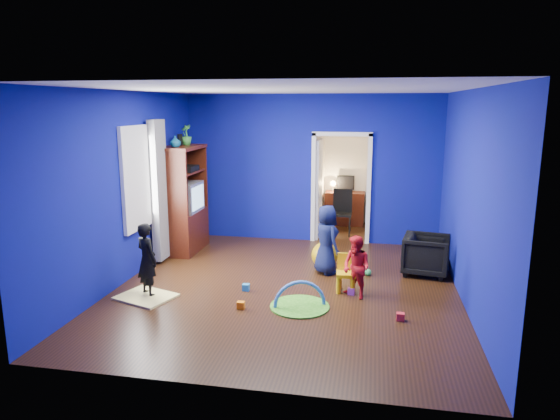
% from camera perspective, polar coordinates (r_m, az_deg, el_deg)
% --- Properties ---
extents(floor, '(5.00, 5.50, 0.01)m').
position_cam_1_polar(floor, '(7.56, 0.75, -8.90)').
color(floor, black).
rests_on(floor, ground).
extents(ceiling, '(5.00, 5.50, 0.01)m').
position_cam_1_polar(ceiling, '(7.07, 0.81, 13.65)').
color(ceiling, white).
rests_on(ceiling, wall_back).
extents(wall_back, '(5.00, 0.02, 2.90)m').
position_cam_1_polar(wall_back, '(9.86, 3.53, 4.70)').
color(wall_back, navy).
rests_on(wall_back, floor).
extents(wall_front, '(5.00, 0.02, 2.90)m').
position_cam_1_polar(wall_front, '(4.55, -5.20, -3.90)').
color(wall_front, navy).
rests_on(wall_front, floor).
extents(wall_left, '(0.02, 5.50, 2.90)m').
position_cam_1_polar(wall_left, '(7.98, -17.21, 2.48)').
color(wall_left, navy).
rests_on(wall_left, floor).
extents(wall_right, '(0.02, 5.50, 2.90)m').
position_cam_1_polar(wall_right, '(7.18, 20.83, 1.23)').
color(wall_right, navy).
rests_on(wall_right, floor).
extents(alcove, '(1.00, 1.75, 2.50)m').
position_cam_1_polar(alcove, '(10.70, 7.31, 4.11)').
color(alcove, silver).
rests_on(alcove, floor).
extents(armchair, '(0.82, 0.80, 0.65)m').
position_cam_1_polar(armchair, '(8.39, 16.36, -4.94)').
color(armchair, black).
rests_on(armchair, floor).
extents(child_black, '(0.47, 0.43, 1.07)m').
position_cam_1_polar(child_black, '(7.36, -14.96, -5.51)').
color(child_black, black).
rests_on(child_black, floor).
extents(child_navy, '(0.61, 0.65, 1.13)m').
position_cam_1_polar(child_navy, '(8.07, 5.33, -3.38)').
color(child_navy, '#10133C').
rests_on(child_navy, floor).
extents(toddler_red, '(0.55, 0.54, 0.89)m').
position_cam_1_polar(toddler_red, '(7.15, 8.72, -6.49)').
color(toddler_red, '#AF1F12').
rests_on(toddler_red, floor).
extents(vase, '(0.23, 0.23, 0.20)m').
position_cam_1_polar(vase, '(8.97, -11.89, 7.66)').
color(vase, '#0C6165').
rests_on(vase, tv_armoire).
extents(potted_plant, '(0.28, 0.28, 0.37)m').
position_cam_1_polar(potted_plant, '(9.45, -10.70, 8.44)').
color(potted_plant, '#338731').
rests_on(potted_plant, tv_armoire).
extents(tv_armoire, '(0.58, 1.14, 1.96)m').
position_cam_1_polar(tv_armoire, '(9.39, -10.92, 1.23)').
color(tv_armoire, '#3A1409').
rests_on(tv_armoire, floor).
extents(crt_tv, '(0.46, 0.70, 0.54)m').
position_cam_1_polar(crt_tv, '(9.36, -10.70, 1.47)').
color(crt_tv, silver).
rests_on(crt_tv, tv_armoire).
extents(yellow_blanket, '(0.91, 0.81, 0.03)m').
position_cam_1_polar(yellow_blanket, '(7.44, -15.08, -9.55)').
color(yellow_blanket, '#F2E07A').
rests_on(yellow_blanket, floor).
extents(hopper_ball, '(0.44, 0.44, 0.44)m').
position_cam_1_polar(hopper_ball, '(8.41, 5.11, -5.17)').
color(hopper_ball, yellow).
rests_on(hopper_ball, floor).
extents(kid_chair, '(0.30, 0.30, 0.50)m').
position_cam_1_polar(kid_chair, '(7.40, 7.56, -7.40)').
color(kid_chair, yellow).
rests_on(kid_chair, floor).
extents(play_mat, '(0.81, 0.81, 0.02)m').
position_cam_1_polar(play_mat, '(6.89, 2.26, -10.95)').
color(play_mat, green).
rests_on(play_mat, floor).
extents(toy_arch, '(0.70, 0.29, 0.73)m').
position_cam_1_polar(toy_arch, '(6.88, 2.26, -10.88)').
color(toy_arch, '#3F8CD8').
rests_on(toy_arch, floor).
extents(window_left, '(0.03, 0.95, 1.55)m').
position_cam_1_polar(window_left, '(8.27, -16.04, 3.56)').
color(window_left, white).
rests_on(window_left, wall_left).
extents(curtain, '(0.14, 0.42, 2.40)m').
position_cam_1_polar(curtain, '(8.75, -13.66, 2.14)').
color(curtain, slate).
rests_on(curtain, floor).
extents(doorway, '(1.16, 0.10, 2.10)m').
position_cam_1_polar(doorway, '(9.86, 6.97, 2.29)').
color(doorway, white).
rests_on(doorway, floor).
extents(study_desk, '(0.88, 0.44, 0.75)m').
position_cam_1_polar(study_desk, '(11.47, 7.39, 0.20)').
color(study_desk, '#3D140A').
rests_on(study_desk, floor).
extents(desk_monitor, '(0.40, 0.05, 0.32)m').
position_cam_1_polar(desk_monitor, '(11.49, 7.50, 3.13)').
color(desk_monitor, black).
rests_on(desk_monitor, study_desk).
extents(desk_lamp, '(0.14, 0.14, 0.14)m').
position_cam_1_polar(desk_lamp, '(11.45, 6.08, 3.03)').
color(desk_lamp, '#FFD88C').
rests_on(desk_lamp, study_desk).
extents(folding_chair, '(0.40, 0.40, 0.92)m').
position_cam_1_polar(folding_chair, '(10.51, 7.09, -0.39)').
color(folding_chair, black).
rests_on(folding_chair, floor).
extents(book_shelf, '(0.88, 0.24, 0.04)m').
position_cam_1_polar(book_shelf, '(11.36, 7.64, 8.46)').
color(book_shelf, white).
rests_on(book_shelf, study_desk).
extents(toy_0, '(0.10, 0.08, 0.10)m').
position_cam_1_polar(toy_0, '(6.65, 13.59, -11.78)').
color(toy_0, red).
rests_on(toy_0, floor).
extents(toy_1, '(0.11, 0.11, 0.11)m').
position_cam_1_polar(toy_1, '(8.69, 15.27, -6.13)').
color(toy_1, '#268CD8').
rests_on(toy_1, floor).
extents(toy_2, '(0.10, 0.08, 0.10)m').
position_cam_1_polar(toy_2, '(6.84, -4.50, -10.80)').
color(toy_2, orange).
rests_on(toy_2, floor).
extents(toy_3, '(0.11, 0.11, 0.11)m').
position_cam_1_polar(toy_3, '(8.19, 10.02, -7.01)').
color(toy_3, green).
rests_on(toy_3, floor).
extents(toy_4, '(0.10, 0.08, 0.10)m').
position_cam_1_polar(toy_4, '(7.37, 8.12, -9.16)').
color(toy_4, '#C64AC6').
rests_on(toy_4, floor).
extents(toy_5, '(0.10, 0.08, 0.10)m').
position_cam_1_polar(toy_5, '(7.46, -3.91, -8.81)').
color(toy_5, '#2485CC').
rests_on(toy_5, floor).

